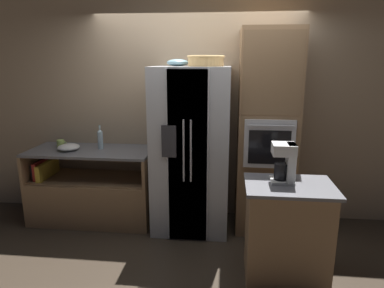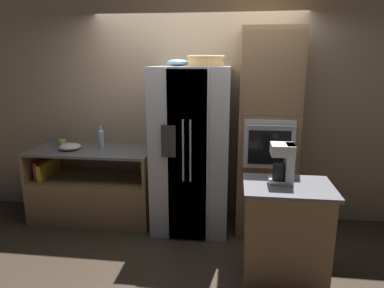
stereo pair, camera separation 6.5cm
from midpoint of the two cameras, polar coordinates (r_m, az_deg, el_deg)
name	(u,v)px [view 2 (the right image)]	position (r m, az deg, el deg)	size (l,w,h in m)	color
ground_plane	(194,226)	(4.27, 0.77, -13.51)	(20.00, 20.00, 0.00)	#382D23
wall_back	(198,107)	(4.27, 1.50, 6.26)	(12.00, 0.06, 2.80)	tan
counter_left	(94,194)	(4.51, -15.62, -8.00)	(1.49, 0.67, 0.90)	#93704C
refrigerator	(192,150)	(3.96, 0.39, -1.02)	(0.86, 0.80, 1.90)	silver
wall_oven	(267,133)	(3.98, 12.81, 1.72)	(0.65, 0.68, 2.30)	#93704C
island_counter	(285,233)	(3.28, 15.82, -14.04)	(0.77, 0.57, 0.91)	#93704C
wicker_basket	(206,60)	(3.74, 2.83, 13.75)	(0.40, 0.40, 0.11)	tan
fruit_bowl	(178,63)	(3.84, -1.88, 13.41)	(0.24, 0.24, 0.08)	#668C99
bottle_tall	(101,138)	(4.31, -14.49, 0.92)	(0.06, 0.06, 0.29)	silver
mug	(62,143)	(4.58, -20.45, 0.18)	(0.12, 0.09, 0.09)	#B2D166
mixing_bowl	(70,147)	(4.38, -19.30, -0.42)	(0.26, 0.26, 0.08)	white
coffee_maker	(284,162)	(3.09, 15.71, -2.89)	(0.20, 0.20, 0.35)	white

